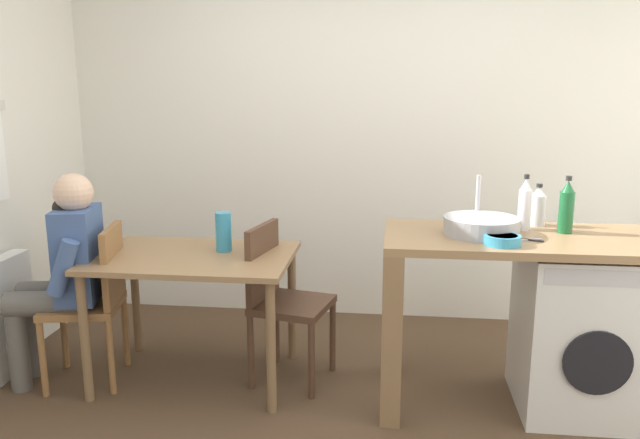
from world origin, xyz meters
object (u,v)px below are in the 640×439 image
Objects in this scene: chair_opposite at (280,294)px; mixing_bowl at (502,239)px; chair_person_seat at (96,295)px; seated_person at (64,268)px; bottle_clear_small at (566,207)px; washing_machine at (580,330)px; vase at (224,232)px; bottle_tall_green at (525,205)px; dining_table at (194,271)px; bottle_squat_brown at (538,207)px.

mixing_bowl is (1.14, -0.35, 0.44)m from chair_opposite.
chair_person_seat and chair_opposite have the same top height.
chair_opposite is 1.21m from seated_person.
washing_machine is at bearing -45.81° from bottle_clear_small.
bottle_clear_small reaches higher than chair_person_seat.
vase is at bearing -87.28° from seated_person.
bottle_tall_green is at bearing -1.59° from vase.
vase is at bearing 33.69° from dining_table.
bottle_tall_green is 0.39m from mixing_bowl.
bottle_squat_brown is 1.31× the size of mixing_bowl.
dining_table is at bearing 170.05° from mixing_bowl.
chair_person_seat is at bearing -165.13° from vase.
mixing_bowl is at bearing 85.68° from chair_opposite.
bottle_squat_brown is (0.09, 0.11, -0.03)m from bottle_tall_green.
mixing_bowl is at bearing -119.55° from bottle_squat_brown.
chair_opposite is at bearing -175.88° from bottle_squat_brown.
chair_opposite is at bearing 174.52° from washing_machine.
dining_table is 3.75× the size of bottle_tall_green.
bottle_clear_small is at bearing 100.50° from chair_opposite.
seated_person is 2.62m from bottle_squat_brown.
chair_opposite is (0.48, 0.07, -0.14)m from dining_table.
washing_machine is at bearing -101.58° from chair_person_seat.
bottle_tall_green is at bearing 64.26° from mixing_bowl.
bottle_clear_small reaches higher than chair_opposite.
washing_machine is at bearing -52.28° from bottle_squat_brown.
dining_table is 2.09m from washing_machine.
seated_person is 2.52m from bottle_tall_green.
vase is (0.15, 0.10, 0.21)m from dining_table.
seated_person reaches higher than chair_person_seat.
washing_machine is 0.64m from bottle_clear_small.
bottle_squat_brown is 0.77× the size of bottle_clear_small.
bottle_tall_green is at bearing 1.75° from dining_table.
bottle_tall_green is 0.20m from bottle_clear_small.
bottle_clear_small is at bearing 0.22° from dining_table.
bottle_clear_small reaches higher than bottle_tall_green.
seated_person is 6.88× the size of mixing_bowl.
seated_person is 2.35m from mixing_bowl.
seated_person is 4.09× the size of bottle_tall_green.
chair_person_seat is 0.80m from vase.
vase is (0.70, 0.19, 0.34)m from chair_person_seat.
dining_table is at bearing 177.61° from washing_machine.
bottle_tall_green is 1.31× the size of vase.
bottle_squat_brown is at bearing 2.22° from vase.
bottle_clear_small is at bearing 134.19° from washing_machine.
chair_person_seat is at bearing -176.57° from bottle_tall_green.
chair_opposite is 0.48m from vase.
bottle_clear_small is (2.53, 0.09, 0.55)m from chair_person_seat.
chair_opposite is 3.07× the size of bottle_tall_green.
vase is (-0.33, 0.03, 0.34)m from chair_opposite.
chair_person_seat reaches higher than washing_machine.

